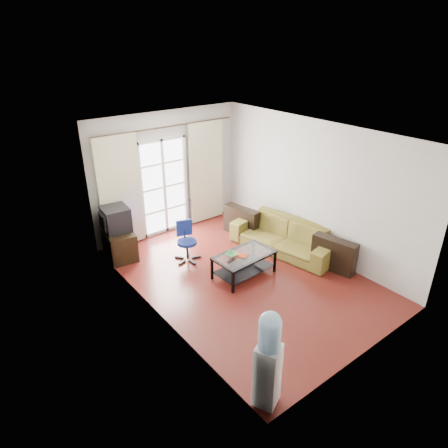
# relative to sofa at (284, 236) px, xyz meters

# --- Properties ---
(floor) EXTENTS (5.20, 5.20, 0.00)m
(floor) POSITION_rel_sofa_xyz_m (-1.32, -0.24, -0.33)
(floor) COLOR maroon
(floor) RESTS_ON ground
(ceiling) EXTENTS (5.20, 5.20, 0.00)m
(ceiling) POSITION_rel_sofa_xyz_m (-1.32, -0.24, 2.37)
(ceiling) COLOR white
(ceiling) RESTS_ON wall_back
(wall_back) EXTENTS (3.60, 0.02, 2.70)m
(wall_back) POSITION_rel_sofa_xyz_m (-1.32, 2.36, 1.02)
(wall_back) COLOR beige
(wall_back) RESTS_ON floor
(wall_front) EXTENTS (3.60, 0.02, 2.70)m
(wall_front) POSITION_rel_sofa_xyz_m (-1.32, -2.84, 1.02)
(wall_front) COLOR beige
(wall_front) RESTS_ON floor
(wall_left) EXTENTS (0.02, 5.20, 2.70)m
(wall_left) POSITION_rel_sofa_xyz_m (-3.12, -0.24, 1.02)
(wall_left) COLOR beige
(wall_left) RESTS_ON floor
(wall_right) EXTENTS (0.02, 5.20, 2.70)m
(wall_right) POSITION_rel_sofa_xyz_m (0.48, -0.24, 1.02)
(wall_right) COLOR beige
(wall_right) RESTS_ON floor
(french_door) EXTENTS (1.16, 0.06, 2.15)m
(french_door) POSITION_rel_sofa_xyz_m (-1.47, 2.31, 0.75)
(french_door) COLOR white
(french_door) RESTS_ON wall_back
(curtain_rod) EXTENTS (3.30, 0.04, 0.04)m
(curtain_rod) POSITION_rel_sofa_xyz_m (-1.32, 2.26, 2.05)
(curtain_rod) COLOR #4C3F2D
(curtain_rod) RESTS_ON wall_back
(curtain_left) EXTENTS (0.90, 0.07, 2.35)m
(curtain_left) POSITION_rel_sofa_xyz_m (-2.52, 2.24, 0.87)
(curtain_left) COLOR beige
(curtain_left) RESTS_ON curtain_rod
(curtain_right) EXTENTS (0.90, 0.07, 2.35)m
(curtain_right) POSITION_rel_sofa_xyz_m (-0.37, 2.24, 0.87)
(curtain_right) COLOR beige
(curtain_right) RESTS_ON curtain_rod
(radiator) EXTENTS (0.64, 0.12, 0.64)m
(radiator) POSITION_rel_sofa_xyz_m (-0.52, 2.26, 0.00)
(radiator) COLOR gray
(radiator) RESTS_ON floor
(sofa) EXTENTS (2.58, 1.74, 0.65)m
(sofa) POSITION_rel_sofa_xyz_m (0.00, 0.00, 0.00)
(sofa) COLOR olive
(sofa) RESTS_ON floor
(coffee_table) EXTENTS (1.16, 0.70, 0.46)m
(coffee_table) POSITION_rel_sofa_xyz_m (-1.28, -0.23, -0.03)
(coffee_table) COLOR silver
(coffee_table) RESTS_ON floor
(bowl) EXTENTS (0.27, 0.27, 0.05)m
(bowl) POSITION_rel_sofa_xyz_m (-1.51, -0.13, 0.16)
(bowl) COLOR #328A43
(bowl) RESTS_ON coffee_table
(book) EXTENTS (0.31, 0.33, 0.02)m
(book) POSITION_rel_sofa_xyz_m (-1.43, -0.28, 0.14)
(book) COLOR #B01523
(book) RESTS_ON coffee_table
(remote) EXTENTS (0.19, 0.08, 0.02)m
(remote) POSITION_rel_sofa_xyz_m (-1.63, -0.28, 0.14)
(remote) COLOR black
(remote) RESTS_ON coffee_table
(tv_stand) EXTENTS (0.62, 0.85, 0.58)m
(tv_stand) POSITION_rel_sofa_xyz_m (-2.82, 1.83, -0.04)
(tv_stand) COLOR black
(tv_stand) RESTS_ON floor
(crt_tv) EXTENTS (0.57, 0.57, 0.49)m
(crt_tv) POSITION_rel_sofa_xyz_m (-2.82, 1.91, 0.49)
(crt_tv) COLOR black
(crt_tv) RESTS_ON tv_stand
(task_chair) EXTENTS (0.69, 0.69, 0.81)m
(task_chair) POSITION_rel_sofa_xyz_m (-1.80, 0.92, -0.09)
(task_chair) COLOR black
(task_chair) RESTS_ON floor
(water_cooler) EXTENTS (0.37, 0.37, 1.36)m
(water_cooler) POSITION_rel_sofa_xyz_m (-2.92, -2.59, 0.39)
(water_cooler) COLOR white
(water_cooler) RESTS_ON floor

